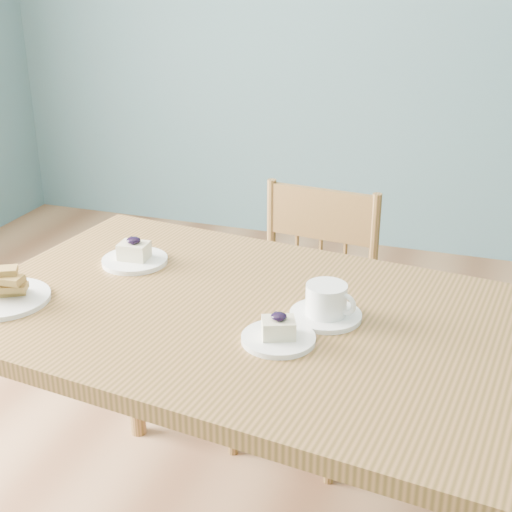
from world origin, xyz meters
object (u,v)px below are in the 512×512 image
at_px(dining_table, 272,345).
at_px(cheesecake_plate_far, 135,256).
at_px(cheesecake_plate_near, 278,334).
at_px(dining_chair, 305,321).
at_px(biscotti_plate, 2,291).
at_px(coffee_cup, 327,304).

height_order(dining_table, cheesecake_plate_far, cheesecake_plate_far).
height_order(dining_table, cheesecake_plate_near, cheesecake_plate_near).
bearing_deg(dining_chair, dining_table, -76.64).
bearing_deg(cheesecake_plate_near, cheesecake_plate_far, 150.51).
relative_size(dining_chair, biscotti_plate, 3.91).
relative_size(dining_table, cheesecake_plate_far, 8.84).
relative_size(dining_chair, cheesecake_plate_far, 4.93).
xyz_separation_m(dining_chair, coffee_cup, (0.19, -0.56, 0.36)).
distance_m(cheesecake_plate_near, biscotti_plate, 0.65).
distance_m(dining_table, dining_chair, 0.65).
relative_size(cheesecake_plate_near, cheesecake_plate_far, 0.91).
xyz_separation_m(cheesecake_plate_near, coffee_cup, (0.07, 0.13, 0.02)).
bearing_deg(dining_chair, cheesecake_plate_far, -123.02).
bearing_deg(biscotti_plate, coffee_cup, 12.53).
relative_size(cheesecake_plate_far, biscotti_plate, 0.79).
distance_m(cheesecake_plate_far, biscotti_plate, 0.35).
xyz_separation_m(dining_chair, biscotti_plate, (-0.53, -0.72, 0.35)).
xyz_separation_m(cheesecake_plate_near, biscotti_plate, (-0.65, -0.03, 0.01)).
distance_m(coffee_cup, biscotti_plate, 0.74).
bearing_deg(cheesecake_plate_near, biscotti_plate, -177.44).
relative_size(coffee_cup, biscotti_plate, 0.74).
bearing_deg(cheesecake_plate_far, dining_table, -20.99).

